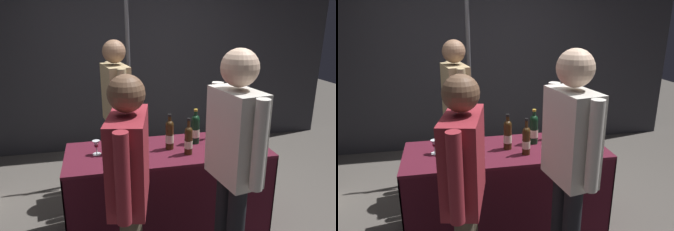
{
  "view_description": "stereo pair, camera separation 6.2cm",
  "coord_description": "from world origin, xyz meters",
  "views": [
    {
      "loc": [
        -0.55,
        -2.44,
        1.88
      ],
      "look_at": [
        0.0,
        0.0,
        1.09
      ],
      "focal_mm": 34.24,
      "sensor_mm": 36.0,
      "label": 1
    },
    {
      "loc": [
        -0.49,
        -2.45,
        1.88
      ],
      "look_at": [
        0.0,
        0.0,
        1.09
      ],
      "focal_mm": 34.24,
      "sensor_mm": 36.0,
      "label": 2
    }
  ],
  "objects": [
    {
      "name": "ground_plane",
      "position": [
        0.0,
        0.0,
        0.0
      ],
      "size": [
        12.0,
        12.0,
        0.0
      ],
      "primitive_type": "plane",
      "color": "#514C47"
    },
    {
      "name": "back_partition",
      "position": [
        0.0,
        2.07,
        1.59
      ],
      "size": [
        5.87,
        0.12,
        3.19
      ],
      "primitive_type": "cube",
      "color": "#2D2D33",
      "rests_on": "ground_plane"
    },
    {
      "name": "tasting_table",
      "position": [
        0.0,
        0.0,
        0.53
      ],
      "size": [
        1.7,
        0.64,
        0.79
      ],
      "color": "#4C1423",
      "rests_on": "ground_plane"
    },
    {
      "name": "featured_wine_bottle",
      "position": [
        0.27,
        0.08,
        0.92
      ],
      "size": [
        0.08,
        0.08,
        0.31
      ],
      "color": "black",
      "rests_on": "tasting_table"
    },
    {
      "name": "display_bottle_0",
      "position": [
        0.14,
        -0.13,
        0.91
      ],
      "size": [
        0.07,
        0.07,
        0.31
      ],
      "color": "#38230F",
      "rests_on": "tasting_table"
    },
    {
      "name": "display_bottle_1",
      "position": [
        0.72,
        -0.02,
        0.93
      ],
      "size": [
        0.07,
        0.07,
        0.35
      ],
      "color": "#192333",
      "rests_on": "tasting_table"
    },
    {
      "name": "display_bottle_2",
      "position": [
        -0.45,
        0.02,
        0.93
      ],
      "size": [
        0.07,
        0.07,
        0.33
      ],
      "color": "black",
      "rests_on": "tasting_table"
    },
    {
      "name": "display_bottle_3",
      "position": [
        0.02,
        0.01,
        0.92
      ],
      "size": [
        0.07,
        0.07,
        0.31
      ],
      "color": "#38230F",
      "rests_on": "tasting_table"
    },
    {
      "name": "wine_glass_near_vendor",
      "position": [
        -0.59,
        0.03,
        0.87
      ],
      "size": [
        0.07,
        0.07,
        0.12
      ],
      "color": "silver",
      "rests_on": "tasting_table"
    },
    {
      "name": "wine_glass_mid",
      "position": [
        0.66,
        0.11,
        0.88
      ],
      "size": [
        0.07,
        0.07,
        0.13
      ],
      "color": "silver",
      "rests_on": "tasting_table"
    },
    {
      "name": "wine_glass_near_taster",
      "position": [
        -0.23,
        -0.13,
        0.87
      ],
      "size": [
        0.07,
        0.07,
        0.12
      ],
      "color": "silver",
      "rests_on": "tasting_table"
    },
    {
      "name": "flower_vase",
      "position": [
        0.54,
        0.17,
        0.89
      ],
      "size": [
        0.11,
        0.11,
        0.4
      ],
      "color": "slate",
      "rests_on": "tasting_table"
    },
    {
      "name": "vendor_presenter",
      "position": [
        -0.37,
        0.72,
        0.99
      ],
      "size": [
        0.28,
        0.57,
        1.65
      ],
      "rotation": [
        0.0,
        0.0,
        -1.38
      ],
      "color": "#4C4233",
      "rests_on": "ground_plane"
    },
    {
      "name": "taster_foreground_right",
      "position": [
        -0.4,
        -0.71,
        0.94
      ],
      "size": [
        0.3,
        0.62,
        1.57
      ],
      "rotation": [
        0.0,
        0.0,
        1.35
      ],
      "color": "#4C4233",
      "rests_on": "ground_plane"
    },
    {
      "name": "taster_foreground_left",
      "position": [
        0.28,
        -0.69,
        1.02
      ],
      "size": [
        0.27,
        0.55,
        1.69
      ],
      "rotation": [
        0.0,
        0.0,
        1.75
      ],
      "color": "black",
      "rests_on": "ground_plane"
    },
    {
      "name": "booth_signpost",
      "position": [
        -0.2,
        1.12,
        1.35
      ],
      "size": [
        0.51,
        0.04,
        2.25
      ],
      "color": "#47474C",
      "rests_on": "ground_plane"
    }
  ]
}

